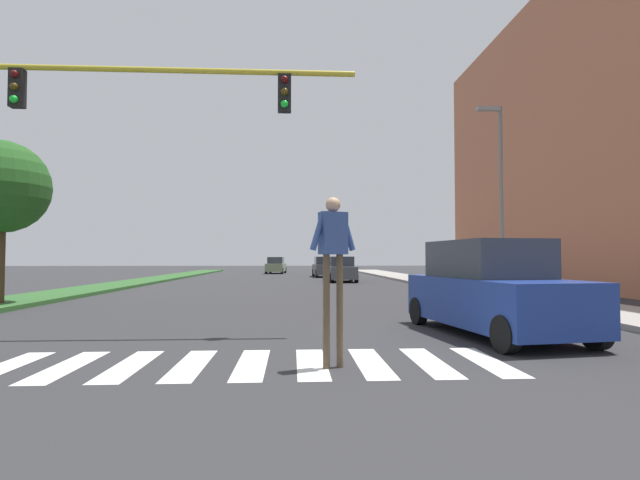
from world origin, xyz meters
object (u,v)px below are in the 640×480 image
Objects in this scene: tree_mid at (0,188)px; street_lamp_right at (499,182)px; pedestrian_performer at (333,254)px; suv_crossing at (491,290)px; sedan_distant at (325,267)px; sedan_far_horizon at (276,266)px; traffic_light_gantry at (19,122)px; sedan_midblock at (342,270)px.

street_lamp_right is (17.64, 2.55, 0.72)m from tree_mid.
pedestrian_performer is (-7.59, -11.71, -2.93)m from street_lamp_right.
sedan_distant is (-1.44, 30.98, -0.14)m from suv_crossing.
sedan_far_horizon is at bearing 93.03° from pedestrian_performer.
traffic_light_gantry reaches higher than sedan_midblock.
pedestrian_performer is at bearing -86.97° from sedan_far_horizon.
sedan_distant is at bearing 86.42° from pedestrian_performer.
pedestrian_performer is at bearing -140.85° from suv_crossing.
sedan_far_horizon is at bearing 105.88° from sedan_midblock.
tree_mid is 13.78m from pedestrian_performer.
sedan_midblock is 18.33m from sedan_far_horizon.
traffic_light_gantry reaches higher than tree_mid.
sedan_far_horizon is (-9.88, 31.47, -3.81)m from street_lamp_right.
tree_mid is at bearing -116.22° from sedan_distant.
pedestrian_performer is at bearing -42.34° from tree_mid.
pedestrian_performer is 33.96m from sedan_distant.
sedan_far_horizon is at bearing 98.25° from suv_crossing.
sedan_distant is (8.36, 30.72, -3.62)m from traffic_light_gantry.
street_lamp_right is 23.15m from sedan_distant.
sedan_midblock is (-4.86, 13.84, -3.81)m from street_lamp_right.
traffic_light_gantry is at bearing 153.11° from pedestrian_performer.
traffic_light_gantry is 16.26m from street_lamp_right.
street_lamp_right is 14.26m from pedestrian_performer.
tree_mid is 15.27m from suv_crossing.
sedan_midblock is at bearing 92.10° from suv_crossing.
sedan_midblock is at bearing -74.12° from sedan_far_horizon.
tree_mid is 35.03m from sedan_far_horizon.
traffic_light_gantry is 24.39m from sedan_midblock.
sedan_far_horizon is at bearing 77.14° from tree_mid.
suv_crossing reaches higher than sedan_far_horizon.
street_lamp_right is 15.16m from sedan_midblock.
pedestrian_performer is at bearing -96.10° from sedan_midblock.
pedestrian_performer reaches higher than sedan_distant.
suv_crossing is 1.03× the size of sedan_far_horizon.
sedan_far_horizon is at bearing 84.35° from traffic_light_gantry.
sedan_midblock is (2.73, 25.55, -0.88)m from pedestrian_performer.
sedan_distant is at bearing 103.87° from street_lamp_right.
street_lamp_right is 1.60× the size of sedan_far_horizon.
pedestrian_performer is at bearing -122.95° from street_lamp_right.
sedan_midblock is 8.35m from sedan_distant.
suv_crossing is 40.70m from sedan_far_horizon.
pedestrian_performer is 0.52× the size of suv_crossing.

